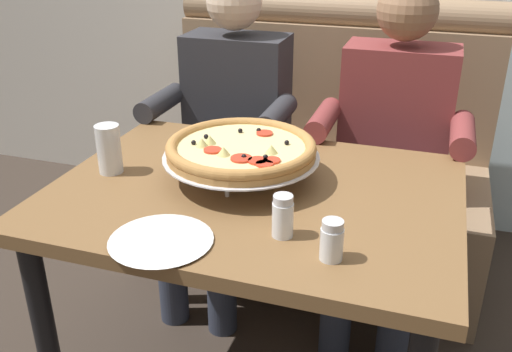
# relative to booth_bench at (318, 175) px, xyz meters

# --- Properties ---
(booth_bench) EXTENTS (1.40, 0.78, 1.13)m
(booth_bench) POSITION_rel_booth_bench_xyz_m (0.00, 0.00, 0.00)
(booth_bench) COLOR #937556
(booth_bench) RESTS_ON ground_plane
(dining_table) EXTENTS (1.12, 0.84, 0.75)m
(dining_table) POSITION_rel_booth_bench_xyz_m (0.00, -0.89, 0.25)
(dining_table) COLOR brown
(dining_table) RESTS_ON ground_plane
(diner_left) EXTENTS (0.54, 0.64, 1.27)m
(diner_left) POSITION_rel_booth_bench_xyz_m (-0.31, -0.27, 0.31)
(diner_left) COLOR #2D3342
(diner_left) RESTS_ON ground_plane
(diner_right) EXTENTS (0.54, 0.64, 1.27)m
(diner_right) POSITION_rel_booth_bench_xyz_m (0.31, -0.27, 0.31)
(diner_right) COLOR #2D3342
(diner_right) RESTS_ON ground_plane
(pizza) EXTENTS (0.44, 0.44, 0.13)m
(pizza) POSITION_rel_booth_bench_xyz_m (-0.05, -0.84, 0.44)
(pizza) COLOR silver
(pizza) RESTS_ON dining_table
(shaker_parmesan) EXTENTS (0.05, 0.05, 0.10)m
(shaker_parmesan) POSITION_rel_booth_bench_xyz_m (0.27, -1.17, 0.39)
(shaker_parmesan) COLOR white
(shaker_parmesan) RESTS_ON dining_table
(shaker_pepper_flakes) EXTENTS (0.05, 0.05, 0.11)m
(shaker_pepper_flakes) POSITION_rel_booth_bench_xyz_m (0.14, -1.11, 0.40)
(shaker_pepper_flakes) COLOR white
(shaker_pepper_flakes) RESTS_ON dining_table
(plate_near_left) EXTENTS (0.24, 0.24, 0.02)m
(plate_near_left) POSITION_rel_booth_bench_xyz_m (-0.12, -1.22, 0.36)
(plate_near_left) COLOR white
(plate_near_left) RESTS_ON dining_table
(drinking_glass) EXTENTS (0.07, 0.07, 0.14)m
(drinking_glass) POSITION_rel_booth_bench_xyz_m (-0.44, -0.91, 0.42)
(drinking_glass) COLOR silver
(drinking_glass) RESTS_ON dining_table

